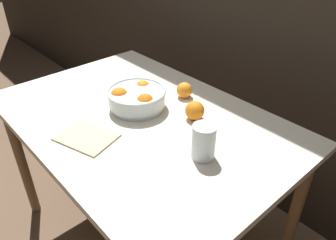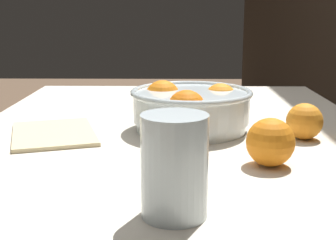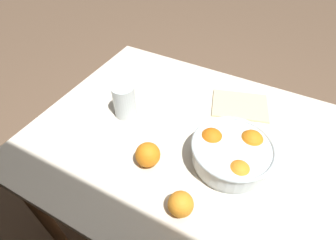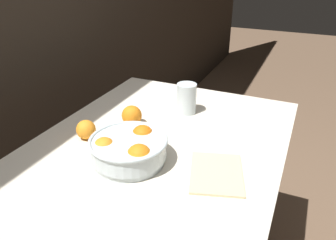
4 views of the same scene
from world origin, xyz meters
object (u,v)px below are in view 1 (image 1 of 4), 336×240
fruit_bowl (136,98)px  orange_loose_near_bowl (195,111)px  orange_loose_front (185,90)px  juice_glass (203,143)px

fruit_bowl → orange_loose_near_bowl: 0.26m
orange_loose_front → orange_loose_near_bowl: bearing=-32.0°
juice_glass → orange_loose_near_bowl: (-0.19, 0.16, -0.02)m
fruit_bowl → orange_loose_front: bearing=72.2°
juice_glass → orange_loose_front: size_ratio=1.80×
juice_glass → orange_loose_front: (-0.35, 0.26, -0.02)m
orange_loose_near_bowl → orange_loose_front: 0.19m
fruit_bowl → orange_loose_front: (0.07, 0.22, -0.01)m
orange_loose_near_bowl → orange_loose_front: (-0.16, 0.10, -0.00)m
fruit_bowl → orange_loose_near_bowl: bearing=28.1°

